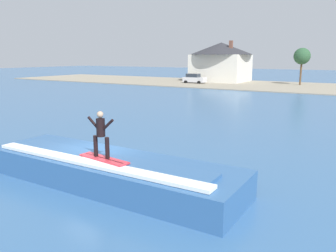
# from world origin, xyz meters

# --- Properties ---
(ground_plane) EXTENTS (260.00, 260.00, 0.00)m
(ground_plane) POSITION_xyz_m (0.00, 0.00, 0.00)
(ground_plane) COLOR #376392
(wave_crest) EXTENTS (10.82, 3.11, 1.17)m
(wave_crest) POSITION_xyz_m (1.30, -0.73, 0.55)
(wave_crest) COLOR #315E94
(wave_crest) RESTS_ON ground_plane
(surfboard) EXTENTS (2.28, 0.78, 0.06)m
(surfboard) POSITION_xyz_m (1.60, -1.28, 1.20)
(surfboard) COLOR #D8333F
(surfboard) RESTS_ON wave_crest
(surfer) EXTENTS (1.23, 0.32, 1.74)m
(surfer) POSITION_xyz_m (1.48, -1.25, 2.20)
(surfer) COLOR black
(surfer) RESTS_ON surfboard
(shoreline_bank) EXTENTS (120.00, 20.50, 0.15)m
(shoreline_bank) POSITION_xyz_m (0.00, 47.93, 0.07)
(shoreline_bank) COLOR gray
(shoreline_bank) RESTS_ON ground_plane
(car_near_shore) EXTENTS (4.14, 2.11, 1.86)m
(car_near_shore) POSITION_xyz_m (-18.49, 45.79, 0.95)
(car_near_shore) COLOR silver
(car_near_shore) RESTS_ON ground_plane
(house_with_chimney) EXTENTS (12.21, 12.21, 7.86)m
(house_with_chimney) POSITION_xyz_m (-16.15, 52.55, 4.27)
(house_with_chimney) COLOR silver
(house_with_chimney) RESTS_ON ground_plane
(tree_tall_bare) EXTENTS (2.76, 2.76, 6.38)m
(tree_tall_bare) POSITION_xyz_m (-1.00, 51.39, 4.94)
(tree_tall_bare) COLOR brown
(tree_tall_bare) RESTS_ON ground_plane
(tree_short_bushy) EXTENTS (2.04, 2.04, 6.08)m
(tree_short_bushy) POSITION_xyz_m (-16.85, 55.93, 4.93)
(tree_short_bushy) COLOR brown
(tree_short_bushy) RESTS_ON ground_plane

